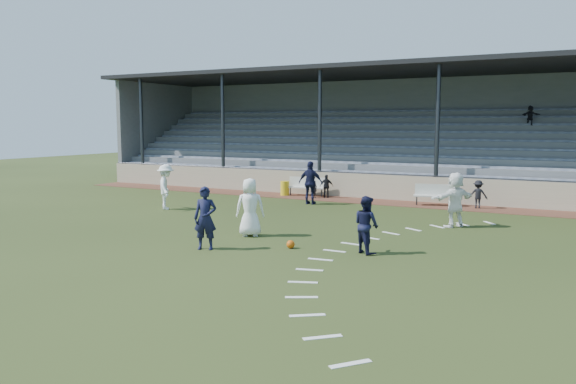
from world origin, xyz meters
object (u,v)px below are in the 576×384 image
(trash_bin, at_px, (285,188))
(football, at_px, (291,244))
(player_navy_lead, at_px, (205,218))
(bench_left, at_px, (307,185))
(player_white_lead, at_px, (250,207))
(bench_right, at_px, (437,193))

(trash_bin, height_order, football, trash_bin)
(football, bearing_deg, player_navy_lead, -149.16)
(trash_bin, bearing_deg, player_navy_lead, -72.31)
(trash_bin, xyz_separation_m, player_navy_lead, (3.87, -12.13, 0.54))
(bench_left, relative_size, player_white_lead, 1.06)
(bench_right, height_order, player_white_lead, player_white_lead)
(bench_right, xyz_separation_m, football, (-1.77, -10.86, -0.46))
(trash_bin, height_order, player_white_lead, player_white_lead)
(bench_left, bearing_deg, trash_bin, -166.24)
(trash_bin, distance_m, football, 12.40)
(trash_bin, xyz_separation_m, football, (6.01, -10.84, -0.26))
(player_white_lead, height_order, player_navy_lead, player_white_lead)
(bench_right, relative_size, player_navy_lead, 1.10)
(bench_left, height_order, bench_right, same)
(player_white_lead, bearing_deg, bench_right, -142.03)
(bench_left, distance_m, bench_right, 6.70)
(player_navy_lead, bearing_deg, trash_bin, 86.37)
(football, bearing_deg, bench_right, 80.77)
(bench_right, bearing_deg, player_navy_lead, -123.37)
(bench_left, height_order, trash_bin, bench_left)
(bench_right, height_order, player_navy_lead, player_navy_lead)
(bench_right, distance_m, trash_bin, 7.78)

